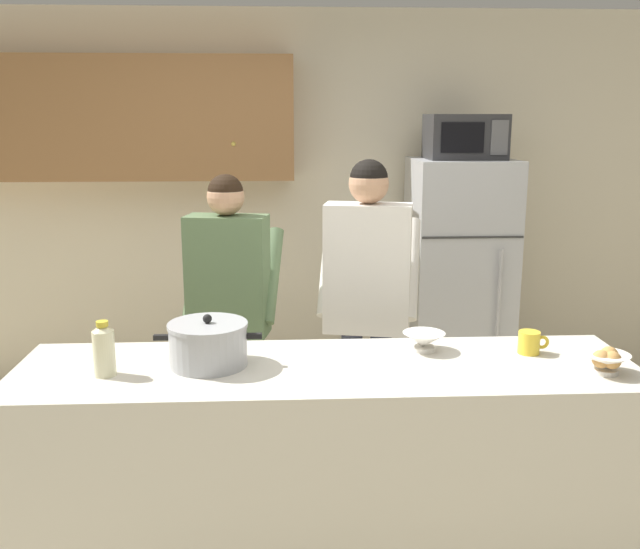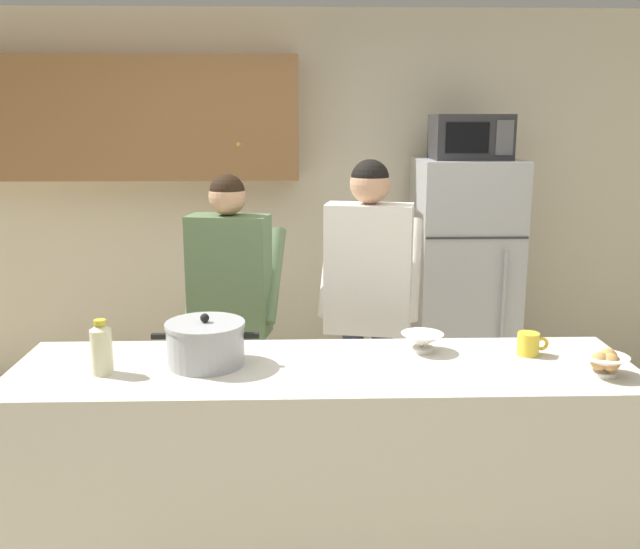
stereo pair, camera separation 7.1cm
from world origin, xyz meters
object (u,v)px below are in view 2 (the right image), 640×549
at_px(cooking_pot, 206,343).
at_px(bottle_near_edge, 102,348).
at_px(refrigerator, 463,283).
at_px(microwave, 470,137).
at_px(person_near_pot, 231,292).
at_px(person_by_sink, 369,285).
at_px(coffee_mug, 529,344).
at_px(bread_bowl, 605,363).
at_px(empty_bowl, 422,341).

distance_m(cooking_pot, bottle_near_edge, 0.40).
distance_m(refrigerator, microwave, 0.95).
distance_m(person_near_pot, person_by_sink, 0.72).
relative_size(cooking_pot, coffee_mug, 3.27).
bearing_deg(bread_bowl, bottle_near_edge, 177.57).
distance_m(person_near_pot, bottle_near_edge, 1.04).
bearing_deg(cooking_pot, empty_bowl, 8.22).
bearing_deg(bottle_near_edge, refrigerator, 46.02).
bearing_deg(microwave, refrigerator, 90.07).
xyz_separation_m(refrigerator, microwave, (0.00, -0.02, 0.95)).
height_order(person_near_pot, bread_bowl, person_near_pot).
height_order(refrigerator, microwave, microwave).
xyz_separation_m(person_by_sink, cooking_pot, (-0.73, -0.76, -0.05)).
bearing_deg(microwave, bottle_near_edge, -134.31).
height_order(person_by_sink, bread_bowl, person_by_sink).
relative_size(refrigerator, cooking_pot, 3.80).
bearing_deg(bread_bowl, coffee_mug, 130.21).
distance_m(microwave, bread_bowl, 2.13).
height_order(refrigerator, empty_bowl, refrigerator).
distance_m(person_near_pot, bread_bowl, 1.84).
distance_m(microwave, cooking_pot, 2.44).
xyz_separation_m(microwave, coffee_mug, (-0.13, -1.72, -0.80)).
bearing_deg(coffee_mug, bottle_near_edge, -174.38).
relative_size(bread_bowl, bottle_near_edge, 0.84).
height_order(microwave, person_by_sink, microwave).
xyz_separation_m(refrigerator, cooking_pot, (-1.46, -1.82, 0.19)).
xyz_separation_m(person_by_sink, bottle_near_edge, (-1.11, -0.85, -0.04)).
relative_size(person_near_pot, bottle_near_edge, 7.45).
relative_size(microwave, person_near_pot, 0.30).
height_order(cooking_pot, empty_bowl, cooking_pot).
xyz_separation_m(cooking_pot, coffee_mug, (1.33, 0.07, -0.04)).
xyz_separation_m(person_by_sink, coffee_mug, (0.60, -0.68, -0.09)).
distance_m(microwave, coffee_mug, 1.90).
xyz_separation_m(person_by_sink, empty_bowl, (0.17, -0.63, -0.09)).
distance_m(person_by_sink, coffee_mug, 0.92).
xyz_separation_m(refrigerator, bottle_near_edge, (-1.85, -1.91, 0.21)).
bearing_deg(microwave, empty_bowl, -108.80).
xyz_separation_m(microwave, bread_bowl, (0.08, -1.97, -0.80)).
height_order(person_by_sink, coffee_mug, person_by_sink).
height_order(microwave, bottle_near_edge, microwave).
relative_size(person_by_sink, empty_bowl, 9.39).
bearing_deg(empty_bowl, coffee_mug, -7.03).
distance_m(bread_bowl, bottle_near_edge, 1.93).
bearing_deg(refrigerator, coffee_mug, -94.27).
bearing_deg(bread_bowl, refrigerator, 92.35).
height_order(coffee_mug, bread_bowl, bread_bowl).
xyz_separation_m(refrigerator, empty_bowl, (-0.57, -1.69, 0.15)).
bearing_deg(bottle_near_edge, empty_bowl, 9.89).
bearing_deg(empty_bowl, person_by_sink, 104.91).
bearing_deg(cooking_pot, refrigerator, 51.24).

